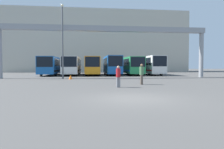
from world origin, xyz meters
The scene contains 13 objects.
ground_plane centered at (0.00, 0.00, 0.00)m, with size 200.00×200.00×0.00m, color #514F4C.
building_backdrop centered at (0.00, 48.63, 8.31)m, with size 49.61×12.00×16.61m.
overhead_gantry centered at (0.00, 17.20, 5.80)m, with size 27.67×0.80×6.92m.
bus_slot_0 centered at (-8.79, 26.65, 1.78)m, with size 2.60×11.76×3.09m.
bus_slot_1 centered at (-5.28, 26.86, 1.81)m, with size 2.56×12.20×3.14m.
bus_slot_2 centered at (-1.76, 25.94, 1.79)m, with size 2.45×10.34×3.12m.
bus_slot_3 centered at (1.76, 25.90, 1.88)m, with size 2.46×10.26×3.27m.
bus_slot_4 centered at (5.28, 26.19, 1.80)m, with size 2.53×10.84×3.11m.
bus_slot_5 centered at (8.79, 26.04, 1.90)m, with size 2.49×10.55×3.30m.
pedestrian_near_left centered at (2.30, 7.22, 0.95)m, with size 0.37×0.37×1.78m.
pedestrian_mid_right centered at (-0.03, 5.15, 0.86)m, with size 0.34×0.34×1.62m.
traffic_cone centered at (-4.48, 14.88, 0.28)m, with size 0.43×0.43×0.56m.
lamp_post centered at (-5.53, 16.03, 5.01)m, with size 0.36×0.36×9.29m.
Camera 1 is at (-2.11, -9.56, 1.59)m, focal length 32.00 mm.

